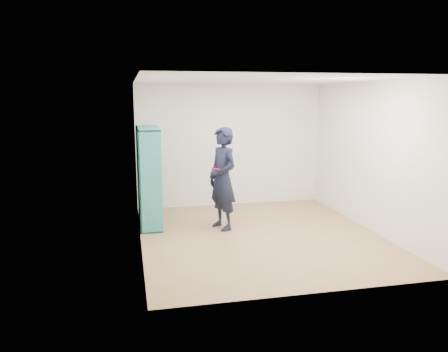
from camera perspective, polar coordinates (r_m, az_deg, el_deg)
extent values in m
plane|color=#977145|center=(7.53, 4.77, -7.77)|extent=(4.50, 4.50, 0.00)
plane|color=white|center=(7.16, 5.10, 12.41)|extent=(4.50, 4.50, 0.00)
cube|color=white|center=(6.91, -11.12, 1.50)|extent=(0.02, 4.50, 2.60)
cube|color=white|center=(8.05, 18.66, 2.41)|extent=(0.02, 4.50, 2.60)
cube|color=white|center=(9.38, 0.83, 4.04)|extent=(4.00, 0.02, 2.60)
cube|color=white|center=(5.16, 12.38, -1.57)|extent=(4.00, 0.02, 2.60)
cube|color=teal|center=(7.50, -9.55, -0.91)|extent=(0.39, 0.03, 1.78)
cube|color=teal|center=(8.79, -10.01, 0.75)|extent=(0.39, 0.03, 1.78)
cube|color=teal|center=(8.34, -9.61, -5.95)|extent=(0.39, 1.34, 0.03)
cube|color=teal|center=(8.03, -9.99, 6.16)|extent=(0.39, 1.34, 0.03)
cube|color=teal|center=(8.14, -11.07, -0.06)|extent=(0.03, 1.34, 1.78)
cube|color=teal|center=(7.93, -9.72, -0.29)|extent=(0.36, 0.03, 1.73)
cube|color=teal|center=(8.35, -9.87, 0.25)|extent=(0.36, 0.03, 1.73)
cube|color=teal|center=(8.23, -9.70, -2.97)|extent=(0.36, 1.28, 0.03)
cube|color=teal|center=(8.14, -9.80, -0.01)|extent=(0.36, 1.28, 0.03)
cube|color=teal|center=(8.08, -9.89, 3.00)|extent=(0.36, 1.28, 0.03)
cube|color=beige|center=(7.91, -9.29, -6.41)|extent=(0.25, 0.16, 0.06)
cube|color=black|center=(7.71, -9.31, -2.52)|extent=(0.20, 0.18, 0.33)
cube|color=maroon|center=(7.63, -9.40, 0.44)|extent=(0.20, 0.18, 0.27)
cube|color=silver|center=(7.64, -9.58, 2.93)|extent=(0.25, 0.16, 0.06)
cube|color=navy|center=(8.24, -9.38, -5.13)|extent=(0.20, 0.18, 0.23)
cube|color=brown|center=(8.13, -9.48, -1.95)|extent=(0.20, 0.18, 0.30)
cube|color=#BFB28C|center=(8.13, -9.65, 0.30)|extent=(0.25, 0.16, 0.06)
cube|color=#26594C|center=(7.99, -9.67, 4.13)|extent=(0.20, 0.18, 0.30)
cube|color=beige|center=(8.65, -9.55, -4.15)|extent=(0.20, 0.18, 0.30)
cube|color=black|center=(8.63, -9.71, -2.03)|extent=(0.25, 0.16, 0.06)
cube|color=maroon|center=(8.48, -9.72, 1.28)|extent=(0.20, 0.18, 0.23)
cube|color=silver|center=(8.42, -9.81, 4.28)|extent=(0.20, 0.18, 0.26)
imported|color=black|center=(7.69, -0.18, -0.34)|extent=(0.65, 0.78, 1.82)
torus|color=#940B53|center=(7.66, -0.18, 1.02)|extent=(0.49, 0.49, 0.04)
cube|color=silver|center=(7.67, -1.52, 0.54)|extent=(0.07, 0.10, 0.14)
cube|color=black|center=(7.67, -1.52, 0.54)|extent=(0.07, 0.10, 0.14)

